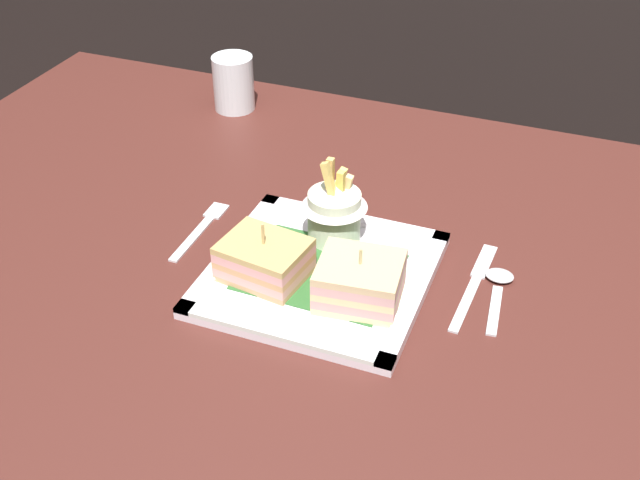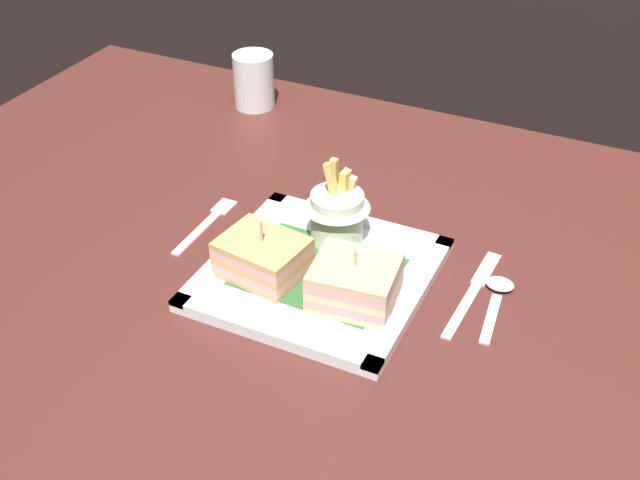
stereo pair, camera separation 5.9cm
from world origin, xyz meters
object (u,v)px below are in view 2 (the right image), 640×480
sandwich_half_right (355,283)px  fries_cup (337,208)px  fork (208,222)px  square_plate (319,274)px  water_glass (254,84)px  dining_table (321,337)px  spoon (498,292)px  sandwich_half_left (263,257)px  knife (474,290)px

sandwich_half_right → fries_cup: fries_cup is taller
sandwich_half_right → fork: size_ratio=0.74×
square_plate → water_glass: 0.50m
fork → water_glass: bearing=109.0°
dining_table → sandwich_half_right: sandwich_half_right is taller
water_glass → fork: (0.12, -0.34, -0.04)m
fries_cup → spoon: fries_cup is taller
sandwich_half_right → fork: sandwich_half_right is taller
sandwich_half_left → fries_cup: bearing=63.8°
sandwich_half_right → fork: (-0.25, 0.07, -0.03)m
dining_table → sandwich_half_left: 0.20m
water_glass → fork: 0.37m
dining_table → knife: (0.20, 0.01, 0.15)m
dining_table → sandwich_half_left: bearing=-117.4°
knife → spoon: (0.03, 0.00, 0.00)m
knife → spoon: 0.03m
square_plate → sandwich_half_right: (0.06, -0.03, 0.03)m
fries_cup → fork: (-0.18, -0.03, -0.06)m
dining_table → spoon: 0.27m
fork → sandwich_half_right: bearing=-16.7°
fries_cup → water_glass: 0.43m
square_plate → sandwich_half_left: bearing=-153.5°
fries_cup → square_plate: bearing=-82.8°
fork → knife: same height
fries_cup → sandwich_half_left: bearing=-116.2°
dining_table → water_glass: water_glass is taller
square_plate → spoon: 0.22m
dining_table → water_glass: 0.48m
square_plate → sandwich_half_left: sandwich_half_left is taller
knife → sandwich_half_left: bearing=-159.5°
fries_cup → fork: size_ratio=0.80×
fries_cup → water_glass: size_ratio=1.23×
sandwich_half_right → spoon: bearing=32.2°
spoon → sandwich_half_left: bearing=-160.9°
fries_cup → spoon: 0.23m
fries_cup → sandwich_half_right: bearing=-56.2°
fries_cup → water_glass: bearing=133.5°
dining_table → fork: (-0.17, -0.00, 0.15)m
square_plate → sandwich_half_left: size_ratio=2.40×
fork → spoon: size_ratio=1.17×
knife → sandwich_half_right: bearing=-143.0°
fries_cup → knife: fries_cup is taller
sandwich_half_right → fork: 0.26m
sandwich_half_right → knife: sandwich_half_right is taller
dining_table → knife: size_ratio=7.61×
fries_cup → fork: 0.19m
sandwich_half_right → knife: size_ratio=0.59×
water_glass → knife: (0.49, -0.33, -0.04)m
sandwich_half_left → water_glass: 0.49m
water_glass → fork: bearing=-71.0°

